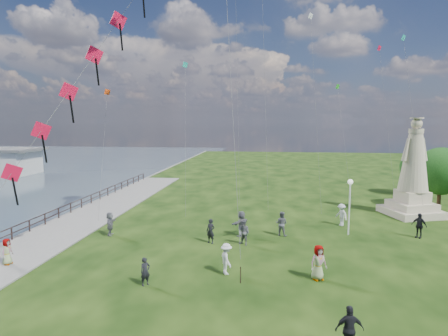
# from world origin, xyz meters

# --- Properties ---
(waterfront) EXTENTS (200.00, 200.00, 1.51)m
(waterfront) POSITION_xyz_m (-15.24, 8.99, -0.06)
(waterfront) COLOR #354550
(waterfront) RESTS_ON ground
(statue) EXTENTS (5.42, 5.42, 8.84)m
(statue) POSITION_xyz_m (14.81, 19.35, 3.34)
(statue) COLOR tan
(statue) RESTS_ON ground
(lamppost) EXTENTS (0.39, 0.39, 4.23)m
(lamppost) POSITION_xyz_m (7.91, 12.54, 3.05)
(lamppost) COLOR silver
(lamppost) RESTS_ON ground
(tree_row) EXTENTS (7.83, 14.36, 6.04)m
(tree_row) POSITION_xyz_m (19.11, 23.95, 3.38)
(tree_row) COLOR #382314
(tree_row) RESTS_ON ground
(person_0) EXTENTS (0.63, 0.64, 1.49)m
(person_0) POSITION_xyz_m (-4.40, 2.13, 0.74)
(person_0) COLOR black
(person_0) RESTS_ON ground
(person_1) EXTENTS (1.01, 0.93, 1.77)m
(person_1) POSITION_xyz_m (0.23, 9.15, 0.89)
(person_1) COLOR #595960
(person_1) RESTS_ON ground
(person_2) EXTENTS (1.02, 1.28, 1.76)m
(person_2) POSITION_xyz_m (-0.38, 4.10, 0.88)
(person_2) COLOR silver
(person_2) RESTS_ON ground
(person_3) EXTENTS (1.12, 0.67, 1.81)m
(person_3) POSITION_xyz_m (4.96, -2.47, 0.90)
(person_3) COLOR black
(person_3) RESTS_ON ground
(person_4) EXTENTS (1.09, 0.91, 1.92)m
(person_4) POSITION_xyz_m (4.62, 3.96, 0.96)
(person_4) COLOR #595960
(person_4) RESTS_ON ground
(person_5) EXTENTS (1.04, 1.76, 1.78)m
(person_5) POSITION_xyz_m (-9.87, 10.16, 0.89)
(person_5) COLOR #595960
(person_5) RESTS_ON ground
(person_6) EXTENTS (0.74, 0.62, 1.73)m
(person_6) POSITION_xyz_m (-2.10, 9.28, 0.87)
(person_6) COLOR black
(person_6) RESTS_ON ground
(person_7) EXTENTS (1.02, 0.81, 1.83)m
(person_7) POSITION_xyz_m (2.87, 11.66, 0.92)
(person_7) COLOR #595960
(person_7) RESTS_ON ground
(person_8) EXTENTS (1.16, 1.31, 1.82)m
(person_8) POSITION_xyz_m (7.83, 15.04, 0.91)
(person_8) COLOR silver
(person_8) RESTS_ON ground
(person_9) EXTENTS (1.16, 1.15, 1.84)m
(person_9) POSITION_xyz_m (12.87, 12.38, 0.92)
(person_9) COLOR black
(person_9) RESTS_ON ground
(person_10) EXTENTS (0.49, 0.78, 1.56)m
(person_10) POSITION_xyz_m (-13.36, 3.66, 0.78)
(person_10) COLOR #595960
(person_10) RESTS_ON ground
(person_11) EXTENTS (1.59, 1.89, 1.90)m
(person_11) POSITION_xyz_m (-0.10, 11.20, 0.95)
(person_11) COLOR #595960
(person_11) RESTS_ON ground
(red_kite_train) EXTENTS (9.11, 9.35, 19.03)m
(red_kite_train) POSITION_xyz_m (-8.05, 4.63, 11.84)
(red_kite_train) COLOR black
(red_kite_train) RESTS_ON ground
(small_kites) EXTENTS (29.07, 14.88, 24.20)m
(small_kites) POSITION_xyz_m (2.99, 23.07, 13.72)
(small_kites) COLOR teal
(small_kites) RESTS_ON ground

